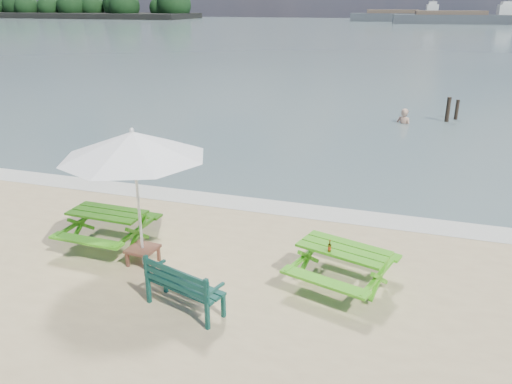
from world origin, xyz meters
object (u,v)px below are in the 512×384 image
(patio_umbrella, at_px, (133,145))
(park_bench, at_px, (185,295))
(picnic_table_right, at_px, (342,267))
(swimmer, at_px, (403,129))
(picnic_table_left, at_px, (109,229))
(side_table, at_px, (143,255))
(beer_bottle, at_px, (329,248))

(patio_umbrella, bearing_deg, park_bench, -38.75)
(picnic_table_right, distance_m, swimmer, 13.91)
(picnic_table_right, bearing_deg, swimmer, 87.64)
(picnic_table_left, xyz_separation_m, side_table, (1.10, -0.53, -0.18))
(beer_bottle, bearing_deg, picnic_table_left, 175.57)
(picnic_table_right, height_order, patio_umbrella, patio_umbrella)
(picnic_table_right, distance_m, beer_bottle, 0.57)
(patio_umbrella, bearing_deg, swimmer, 72.78)
(side_table, height_order, swimmer, swimmer)
(side_table, bearing_deg, picnic_table_right, 5.76)
(side_table, bearing_deg, patio_umbrella, 135.00)
(swimmer, bearing_deg, picnic_table_left, -111.88)
(picnic_table_left, xyz_separation_m, picnic_table_right, (4.95, -0.14, -0.00))
(side_table, xyz_separation_m, beer_bottle, (3.63, 0.16, 0.65))
(picnic_table_left, height_order, picnic_table_right, picnic_table_left)
(picnic_table_left, relative_size, picnic_table_right, 0.85)
(picnic_table_left, height_order, park_bench, park_bench)
(park_bench, xyz_separation_m, patio_umbrella, (-1.47, 1.18, 2.16))
(park_bench, distance_m, side_table, 1.89)
(park_bench, height_order, side_table, park_bench)
(beer_bottle, relative_size, swimmer, 0.12)
(swimmer, bearing_deg, patio_umbrella, -107.22)
(picnic_table_right, xyz_separation_m, patio_umbrella, (-3.85, -0.39, 2.06))
(picnic_table_right, bearing_deg, patio_umbrella, -174.24)
(picnic_table_left, relative_size, side_table, 3.11)
(swimmer, bearing_deg, park_bench, -100.82)
(picnic_table_left, distance_m, patio_umbrella, 2.39)
(picnic_table_left, relative_size, patio_umbrella, 0.62)
(park_bench, relative_size, beer_bottle, 6.56)
(picnic_table_left, height_order, side_table, picnic_table_left)
(picnic_table_right, distance_m, patio_umbrella, 4.39)
(picnic_table_right, distance_m, park_bench, 2.85)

